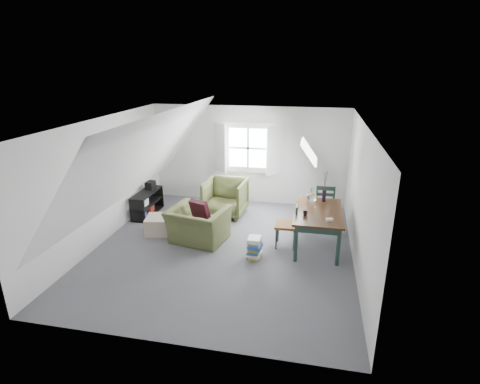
% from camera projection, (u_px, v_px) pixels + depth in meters
% --- Properties ---
extents(floor, '(5.50, 5.50, 0.00)m').
position_uv_depth(floor, '(223.00, 248.00, 7.48)').
color(floor, '#505055').
rests_on(floor, ground).
extents(ceiling, '(5.50, 5.50, 0.00)m').
position_uv_depth(ceiling, '(221.00, 123.00, 6.65)').
color(ceiling, white).
rests_on(ceiling, wall_back).
extents(wall_back, '(5.00, 0.00, 5.00)m').
position_uv_depth(wall_back, '(248.00, 155.00, 9.61)').
color(wall_back, silver).
rests_on(wall_back, ground).
extents(wall_front, '(5.00, 0.00, 5.00)m').
position_uv_depth(wall_front, '(167.00, 260.00, 4.52)').
color(wall_front, silver).
rests_on(wall_front, ground).
extents(wall_left, '(0.00, 5.50, 5.50)m').
position_uv_depth(wall_left, '(102.00, 181.00, 7.54)').
color(wall_left, silver).
rests_on(wall_left, ground).
extents(wall_right, '(0.00, 5.50, 5.50)m').
position_uv_depth(wall_right, '(360.00, 198.00, 6.59)').
color(wall_right, silver).
rests_on(wall_right, ground).
extents(slope_left, '(3.19, 5.50, 4.48)m').
position_uv_depth(slope_left, '(144.00, 158.00, 7.18)').
color(slope_left, white).
rests_on(slope_left, wall_left).
extents(slope_right, '(3.19, 5.50, 4.48)m').
position_uv_depth(slope_right, '(307.00, 166.00, 6.60)').
color(slope_right, white).
rests_on(slope_right, wall_right).
extents(dormer_window, '(1.71, 0.35, 1.30)m').
position_uv_depth(dormer_window, '(248.00, 148.00, 9.48)').
color(dormer_window, white).
rests_on(dormer_window, wall_back).
extents(skylight, '(0.35, 0.75, 0.47)m').
position_uv_depth(skylight, '(309.00, 152.00, 7.81)').
color(skylight, white).
rests_on(skylight, slope_right).
extents(armchair_near, '(1.28, 1.17, 0.72)m').
position_uv_depth(armchair_near, '(199.00, 241.00, 7.78)').
color(armchair_near, '#454D27').
rests_on(armchair_near, floor).
extents(armchair_far, '(1.00, 1.02, 0.87)m').
position_uv_depth(armchair_far, '(226.00, 214.00, 9.15)').
color(armchair_far, '#454D27').
rests_on(armchair_far, floor).
extents(throw_pillow, '(0.46, 0.36, 0.42)m').
position_uv_depth(throw_pillow, '(200.00, 209.00, 7.71)').
color(throw_pillow, '#360E19').
rests_on(throw_pillow, armchair_near).
extents(ottoman, '(0.65, 0.65, 0.37)m').
position_uv_depth(ottoman, '(160.00, 225.00, 8.10)').
color(ottoman, tan).
rests_on(ottoman, floor).
extents(dining_table, '(0.92, 1.54, 0.77)m').
position_uv_depth(dining_table, '(318.00, 216.00, 7.34)').
color(dining_table, '#331D0D').
rests_on(dining_table, floor).
extents(demijohn, '(0.21, 0.21, 0.30)m').
position_uv_depth(demijohn, '(312.00, 197.00, 7.71)').
color(demijohn, silver).
rests_on(demijohn, dining_table).
extents(vase_twigs, '(0.08, 0.09, 0.65)m').
position_uv_depth(vase_twigs, '(324.00, 195.00, 7.75)').
color(vase_twigs, black).
rests_on(vase_twigs, dining_table).
extents(cup, '(0.12, 0.12, 0.09)m').
position_uv_depth(cup, '(305.00, 216.00, 7.08)').
color(cup, black).
rests_on(cup, dining_table).
extents(paper_box, '(0.14, 0.11, 0.04)m').
position_uv_depth(paper_box, '(330.00, 220.00, 6.85)').
color(paper_box, white).
rests_on(paper_box, dining_table).
extents(dining_chair_far, '(0.46, 0.46, 0.97)m').
position_uv_depth(dining_chair_far, '(324.00, 204.00, 8.41)').
color(dining_chair_far, brown).
rests_on(dining_chair_far, floor).
extents(dining_chair_near, '(0.43, 0.43, 0.92)m').
position_uv_depth(dining_chair_near, '(288.00, 224.00, 7.40)').
color(dining_chair_near, brown).
rests_on(dining_chair_near, floor).
extents(media_shelf, '(0.37, 1.11, 0.57)m').
position_uv_depth(media_shelf, '(147.00, 205.00, 9.05)').
color(media_shelf, black).
rests_on(media_shelf, floor).
extents(electronics_box, '(0.19, 0.26, 0.20)m').
position_uv_depth(electronics_box, '(150.00, 185.00, 9.18)').
color(electronics_box, black).
rests_on(electronics_box, media_shelf).
extents(magazine_stack, '(0.30, 0.36, 0.41)m').
position_uv_depth(magazine_stack, '(254.00, 248.00, 7.05)').
color(magazine_stack, '#B29933').
rests_on(magazine_stack, floor).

